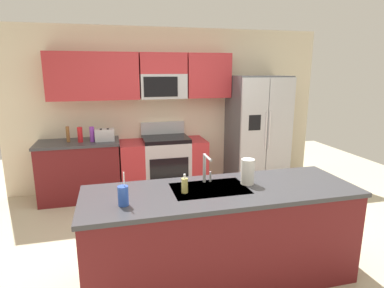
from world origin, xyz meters
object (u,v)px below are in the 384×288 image
(range_oven, at_px, (164,165))
(soap_dispenser, at_px, (185,185))
(paper_towel_roll, at_px, (248,172))
(refrigerator, at_px, (257,132))
(bottle_red, at_px, (80,135))
(drink_cup_blue, at_px, (123,196))
(toaster, at_px, (105,135))
(sink_faucet, at_px, (206,166))
(bottle_purple, at_px, (92,134))
(pepper_mill, at_px, (68,134))

(range_oven, distance_m, soap_dispenser, 2.44)
(paper_towel_roll, bearing_deg, refrigerator, 62.48)
(range_oven, height_order, refrigerator, refrigerator)
(bottle_red, relative_size, drink_cup_blue, 0.80)
(toaster, bearing_deg, range_oven, 3.37)
(drink_cup_blue, bearing_deg, range_oven, 73.88)
(range_oven, height_order, soap_dispenser, range_oven)
(sink_faucet, bearing_deg, toaster, 113.82)
(bottle_red, relative_size, soap_dispenser, 1.32)
(range_oven, height_order, paper_towel_roll, paper_towel_roll)
(range_oven, distance_m, sink_faucet, 2.28)
(range_oven, height_order, bottle_purple, bottle_purple)
(sink_faucet, relative_size, soap_dispenser, 1.66)
(bottle_red, height_order, sink_faucet, sink_faucet)
(bottle_red, height_order, bottle_purple, bottle_purple)
(pepper_mill, height_order, soap_dispenser, pepper_mill)
(range_oven, xyz_separation_m, bottle_red, (-1.24, -0.05, 0.57))
(refrigerator, height_order, bottle_red, refrigerator)
(pepper_mill, bearing_deg, soap_dispenser, -62.83)
(sink_faucet, height_order, paper_towel_roll, sink_faucet)
(toaster, height_order, soap_dispenser, toaster)
(bottle_purple, bearing_deg, paper_towel_roll, -56.34)
(range_oven, distance_m, paper_towel_roll, 2.41)
(bottle_purple, height_order, drink_cup_blue, drink_cup_blue)
(drink_cup_blue, bearing_deg, pepper_mill, 105.32)
(bottle_purple, bearing_deg, range_oven, 3.21)
(bottle_purple, xyz_separation_m, sink_faucet, (1.12, -2.13, 0.06))
(bottle_red, distance_m, soap_dispenser, 2.55)
(soap_dispenser, bearing_deg, range_oven, 85.24)
(toaster, distance_m, pepper_mill, 0.53)
(range_oven, relative_size, paper_towel_roll, 5.67)
(soap_dispenser, bearing_deg, refrigerator, 52.25)
(bottle_purple, height_order, soap_dispenser, bottle_purple)
(drink_cup_blue, distance_m, soap_dispenser, 0.55)
(sink_faucet, bearing_deg, refrigerator, 54.03)
(range_oven, bearing_deg, toaster, -176.63)
(range_oven, bearing_deg, soap_dispenser, -94.76)
(bottle_purple, relative_size, paper_towel_roll, 0.94)
(bottle_purple, height_order, sink_faucet, sink_faucet)
(sink_faucet, bearing_deg, pepper_mill, 123.88)
(bottle_red, relative_size, paper_towel_roll, 0.93)
(pepper_mill, xyz_separation_m, drink_cup_blue, (0.69, -2.51, -0.04))
(refrigerator, height_order, drink_cup_blue, refrigerator)
(range_oven, distance_m, refrigerator, 1.66)
(bottle_red, xyz_separation_m, soap_dispenser, (1.04, -2.33, -0.04))
(bottle_red, bearing_deg, bottle_purple, -3.76)
(range_oven, xyz_separation_m, bottle_purple, (-1.07, -0.06, 0.57))
(paper_towel_roll, bearing_deg, toaster, 120.27)
(toaster, bearing_deg, pepper_mill, 174.56)
(toaster, relative_size, pepper_mill, 1.20)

